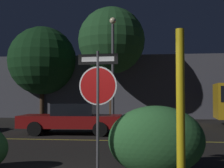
{
  "coord_description": "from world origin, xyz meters",
  "views": [
    {
      "loc": [
        1.15,
        -5.01,
        1.65
      ],
      "look_at": [
        0.14,
        3.84,
        1.99
      ],
      "focal_mm": 50.0,
      "sensor_mm": 36.0,
      "label": 1
    }
  ],
  "objects_px": {
    "yellow_pole_right": "(181,118)",
    "hedge_bush_2": "(156,141)",
    "street_lamp": "(113,61)",
    "tree_1": "(42,61)",
    "tree_0": "(112,41)",
    "stop_sign": "(98,88)",
    "passing_car_2": "(72,119)"
  },
  "relations": [
    {
      "from": "yellow_pole_right",
      "to": "passing_car_2",
      "type": "distance_m",
      "value": 9.44
    },
    {
      "from": "stop_sign",
      "to": "passing_car_2",
      "type": "xyz_separation_m",
      "value": [
        -2.27,
        6.95,
        -1.15
      ]
    },
    {
      "from": "hedge_bush_2",
      "to": "tree_0",
      "type": "distance_m",
      "value": 15.07
    },
    {
      "from": "tree_0",
      "to": "stop_sign",
      "type": "bearing_deg",
      "value": -84.51
    },
    {
      "from": "yellow_pole_right",
      "to": "street_lamp",
      "type": "relative_size",
      "value": 0.44
    },
    {
      "from": "yellow_pole_right",
      "to": "tree_0",
      "type": "height_order",
      "value": "tree_0"
    },
    {
      "from": "tree_1",
      "to": "passing_car_2",
      "type": "bearing_deg",
      "value": -63.79
    },
    {
      "from": "passing_car_2",
      "to": "tree_1",
      "type": "distance_m",
      "value": 11.13
    },
    {
      "from": "stop_sign",
      "to": "street_lamp",
      "type": "xyz_separation_m",
      "value": [
        -0.88,
        10.69,
        1.77
      ]
    },
    {
      "from": "stop_sign",
      "to": "hedge_bush_2",
      "type": "distance_m",
      "value": 1.63
    },
    {
      "from": "tree_1",
      "to": "street_lamp",
      "type": "bearing_deg",
      "value": -43.4
    },
    {
      "from": "yellow_pole_right",
      "to": "passing_car_2",
      "type": "height_order",
      "value": "yellow_pole_right"
    },
    {
      "from": "street_lamp",
      "to": "tree_0",
      "type": "bearing_deg",
      "value": 97.77
    },
    {
      "from": "yellow_pole_right",
      "to": "street_lamp",
      "type": "distance_m",
      "value": 12.79
    },
    {
      "from": "stop_sign",
      "to": "tree_1",
      "type": "height_order",
      "value": "tree_1"
    },
    {
      "from": "passing_car_2",
      "to": "tree_1",
      "type": "bearing_deg",
      "value": 23.63
    },
    {
      "from": "hedge_bush_2",
      "to": "passing_car_2",
      "type": "relative_size",
      "value": 0.44
    },
    {
      "from": "yellow_pole_right",
      "to": "tree_1",
      "type": "xyz_separation_m",
      "value": [
        -8.42,
        18.05,
        3.01
      ]
    },
    {
      "from": "passing_car_2",
      "to": "hedge_bush_2",
      "type": "bearing_deg",
      "value": -155.56
    },
    {
      "from": "yellow_pole_right",
      "to": "hedge_bush_2",
      "type": "relative_size",
      "value": 1.33
    },
    {
      "from": "street_lamp",
      "to": "passing_car_2",
      "type": "bearing_deg",
      "value": -110.34
    },
    {
      "from": "street_lamp",
      "to": "tree_1",
      "type": "bearing_deg",
      "value": 136.6
    },
    {
      "from": "street_lamp",
      "to": "tree_1",
      "type": "xyz_separation_m",
      "value": [
        -6.03,
        5.7,
        0.75
      ]
    },
    {
      "from": "tree_0",
      "to": "tree_1",
      "type": "distance_m",
      "value": 6.02
    },
    {
      "from": "stop_sign",
      "to": "passing_car_2",
      "type": "distance_m",
      "value": 7.4
    },
    {
      "from": "stop_sign",
      "to": "hedge_bush_2",
      "type": "height_order",
      "value": "stop_sign"
    },
    {
      "from": "hedge_bush_2",
      "to": "tree_1",
      "type": "xyz_separation_m",
      "value": [
        -8.11,
        16.23,
        3.61
      ]
    },
    {
      "from": "yellow_pole_right",
      "to": "passing_car_2",
      "type": "bearing_deg",
      "value": 113.68
    },
    {
      "from": "stop_sign",
      "to": "yellow_pole_right",
      "type": "bearing_deg",
      "value": -42.26
    },
    {
      "from": "street_lamp",
      "to": "hedge_bush_2",
      "type": "bearing_deg",
      "value": -78.82
    },
    {
      "from": "street_lamp",
      "to": "tree_1",
      "type": "height_order",
      "value": "tree_1"
    },
    {
      "from": "stop_sign",
      "to": "hedge_bush_2",
      "type": "xyz_separation_m",
      "value": [
        1.2,
        0.16,
        -1.09
      ]
    }
  ]
}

